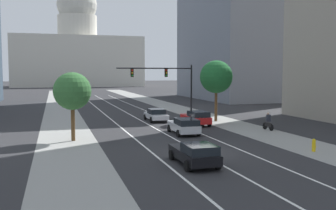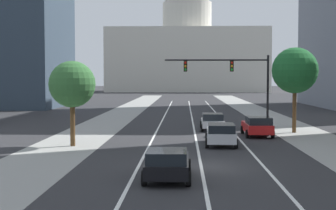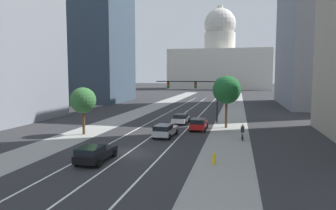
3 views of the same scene
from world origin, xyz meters
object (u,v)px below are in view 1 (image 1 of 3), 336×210
at_px(car_white, 156,115).
at_px(street_tree_mid_right, 216,77).
at_px(capitol_building, 78,51).
at_px(street_tree_near_left, 72,91).
at_px(car_silver, 184,126).
at_px(car_red, 196,118).
at_px(fire_hydrant, 314,145).
at_px(car_black, 195,153).
at_px(cyclist, 268,121).
at_px(traffic_signal_mast, 168,79).

relative_size(car_white, street_tree_mid_right, 0.66).
relative_size(capitol_building, car_white, 10.96).
bearing_deg(street_tree_near_left, car_silver, 3.60).
bearing_deg(car_white, car_red, -145.27).
relative_size(car_red, fire_hydrant, 5.06).
distance_m(car_white, street_tree_near_left, 14.75).
bearing_deg(car_black, fire_hydrant, -80.79).
bearing_deg(cyclist, car_red, 40.87).
height_order(car_silver, car_white, car_silver).
distance_m(capitol_building, street_tree_near_left, 129.69).
distance_m(car_silver, cyclist, 8.55).
height_order(car_red, traffic_signal_mast, traffic_signal_mast).
distance_m(traffic_signal_mast, street_tree_near_left, 17.31).
bearing_deg(street_tree_near_left, car_black, -58.33).
bearing_deg(car_silver, fire_hydrant, -145.15).
distance_m(car_red, cyclist, 7.55).
bearing_deg(car_silver, car_white, 2.21).
distance_m(capitol_building, traffic_signal_mast, 116.76).
relative_size(capitol_building, street_tree_near_left, 8.99).
xyz_separation_m(capitol_building, cyclist, (10.12, -128.37, -13.30)).
bearing_deg(car_red, capitol_building, 1.91).
bearing_deg(car_white, car_silver, -179.63).
bearing_deg(car_silver, street_tree_near_left, 95.86).
bearing_deg(car_white, street_tree_near_left, 137.84).
distance_m(car_red, traffic_signal_mast, 7.91).
xyz_separation_m(car_silver, street_tree_near_left, (-9.72, -0.61, 3.24)).
relative_size(car_silver, car_white, 1.05).
relative_size(car_red, car_white, 1.01).
xyz_separation_m(car_red, fire_hydrant, (3.10, -15.14, -0.34)).
relative_size(car_silver, street_tree_mid_right, 0.70).
height_order(car_silver, cyclist, cyclist).
bearing_deg(traffic_signal_mast, car_white, -133.42).
bearing_deg(street_tree_near_left, car_white, 47.41).
bearing_deg(street_tree_mid_right, car_white, 162.63).
height_order(cyclist, street_tree_mid_right, street_tree_mid_right).
relative_size(car_red, car_black, 1.00).
xyz_separation_m(car_white, street_tree_near_left, (-9.73, -10.58, 3.28)).
xyz_separation_m(car_red, car_black, (-6.32, -16.60, -0.06)).
relative_size(car_black, street_tree_mid_right, 0.66).
bearing_deg(car_white, capitol_building, 1.19).
height_order(car_black, traffic_signal_mast, traffic_signal_mast).
height_order(car_silver, street_tree_mid_right, street_tree_mid_right).
relative_size(car_red, traffic_signal_mast, 0.49).
bearing_deg(fire_hydrant, cyclist, 76.94).
height_order(capitol_building, fire_hydrant, capitol_building).
bearing_deg(street_tree_mid_right, car_red, -142.27).
distance_m(car_black, street_tree_mid_right, 21.92).
bearing_deg(capitol_building, cyclist, -85.49).
distance_m(capitol_building, cyclist, 129.46).
relative_size(car_white, traffic_signal_mast, 0.49).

